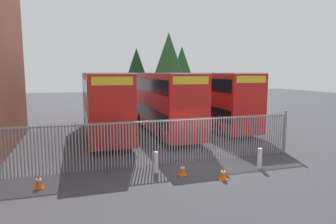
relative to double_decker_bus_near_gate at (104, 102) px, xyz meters
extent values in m
plane|color=#3D3D42|center=(3.60, 0.59, -2.42)|extent=(100.00, 100.00, 0.00)
cylinder|color=gray|center=(-4.86, -7.41, -1.32)|extent=(0.06, 0.06, 2.20)
cylinder|color=gray|center=(-4.72, -7.41, -1.32)|extent=(0.06, 0.06, 2.20)
cylinder|color=gray|center=(-4.58, -7.41, -1.32)|extent=(0.06, 0.06, 2.20)
cylinder|color=gray|center=(-4.44, -7.41, -1.32)|extent=(0.06, 0.06, 2.20)
cylinder|color=gray|center=(-4.30, -7.41, -1.32)|extent=(0.06, 0.06, 2.20)
cylinder|color=gray|center=(-4.16, -7.41, -1.32)|extent=(0.06, 0.06, 2.20)
cylinder|color=gray|center=(-4.02, -7.41, -1.32)|extent=(0.06, 0.06, 2.20)
cylinder|color=gray|center=(-3.88, -7.41, -1.32)|extent=(0.06, 0.06, 2.20)
cylinder|color=gray|center=(-3.74, -7.41, -1.32)|extent=(0.06, 0.06, 2.20)
cylinder|color=gray|center=(-3.60, -7.41, -1.32)|extent=(0.06, 0.06, 2.20)
cylinder|color=gray|center=(-3.46, -7.41, -1.32)|extent=(0.06, 0.06, 2.20)
cylinder|color=gray|center=(-3.32, -7.41, -1.32)|extent=(0.06, 0.06, 2.20)
cylinder|color=gray|center=(-3.18, -7.41, -1.32)|extent=(0.06, 0.06, 2.20)
cylinder|color=gray|center=(-3.04, -7.41, -1.32)|extent=(0.06, 0.06, 2.20)
cylinder|color=gray|center=(-2.90, -7.41, -1.32)|extent=(0.06, 0.06, 2.20)
cylinder|color=gray|center=(-2.76, -7.41, -1.32)|extent=(0.06, 0.06, 2.20)
cylinder|color=gray|center=(-2.62, -7.41, -1.32)|extent=(0.06, 0.06, 2.20)
cylinder|color=gray|center=(-2.48, -7.41, -1.32)|extent=(0.06, 0.06, 2.20)
cylinder|color=gray|center=(-2.34, -7.41, -1.32)|extent=(0.06, 0.06, 2.20)
cylinder|color=gray|center=(-2.20, -7.41, -1.32)|extent=(0.06, 0.06, 2.20)
cylinder|color=gray|center=(-2.06, -7.41, -1.32)|extent=(0.06, 0.06, 2.20)
cylinder|color=gray|center=(-1.92, -7.41, -1.32)|extent=(0.06, 0.06, 2.20)
cylinder|color=gray|center=(-1.78, -7.41, -1.32)|extent=(0.06, 0.06, 2.20)
cylinder|color=gray|center=(-1.64, -7.41, -1.32)|extent=(0.06, 0.06, 2.20)
cylinder|color=gray|center=(-1.50, -7.41, -1.32)|extent=(0.06, 0.06, 2.20)
cylinder|color=gray|center=(-1.36, -7.41, -1.32)|extent=(0.06, 0.06, 2.20)
cylinder|color=gray|center=(-1.22, -7.41, -1.32)|extent=(0.06, 0.06, 2.20)
cylinder|color=gray|center=(-1.08, -7.41, -1.32)|extent=(0.06, 0.06, 2.20)
cylinder|color=gray|center=(-0.94, -7.41, -1.32)|extent=(0.06, 0.06, 2.20)
cylinder|color=gray|center=(-0.80, -7.41, -1.32)|extent=(0.06, 0.06, 2.20)
cylinder|color=gray|center=(-0.66, -7.41, -1.32)|extent=(0.06, 0.06, 2.20)
cylinder|color=gray|center=(-0.52, -7.41, -1.32)|extent=(0.06, 0.06, 2.20)
cylinder|color=gray|center=(-0.38, -7.41, -1.32)|extent=(0.06, 0.06, 2.20)
cylinder|color=gray|center=(-0.24, -7.41, -1.32)|extent=(0.06, 0.06, 2.20)
cylinder|color=gray|center=(-0.10, -7.41, -1.32)|extent=(0.06, 0.06, 2.20)
cylinder|color=gray|center=(0.04, -7.41, -1.32)|extent=(0.06, 0.06, 2.20)
cylinder|color=gray|center=(0.18, -7.41, -1.32)|extent=(0.06, 0.06, 2.20)
cylinder|color=gray|center=(0.32, -7.41, -1.32)|extent=(0.06, 0.06, 2.20)
cylinder|color=gray|center=(0.46, -7.41, -1.32)|extent=(0.06, 0.06, 2.20)
cylinder|color=gray|center=(0.60, -7.41, -1.32)|extent=(0.06, 0.06, 2.20)
cylinder|color=gray|center=(0.74, -7.41, -1.32)|extent=(0.06, 0.06, 2.20)
cylinder|color=gray|center=(0.88, -7.41, -1.32)|extent=(0.06, 0.06, 2.20)
cylinder|color=gray|center=(1.02, -7.41, -1.32)|extent=(0.06, 0.06, 2.20)
cylinder|color=gray|center=(1.16, -7.41, -1.32)|extent=(0.06, 0.06, 2.20)
cylinder|color=gray|center=(1.30, -7.41, -1.32)|extent=(0.06, 0.06, 2.20)
cylinder|color=gray|center=(1.44, -7.41, -1.32)|extent=(0.06, 0.06, 2.20)
cylinder|color=gray|center=(1.58, -7.41, -1.32)|extent=(0.06, 0.06, 2.20)
cylinder|color=gray|center=(1.72, -7.41, -1.32)|extent=(0.06, 0.06, 2.20)
cylinder|color=gray|center=(1.86, -7.41, -1.32)|extent=(0.06, 0.06, 2.20)
cylinder|color=gray|center=(2.00, -7.41, -1.32)|extent=(0.06, 0.06, 2.20)
cylinder|color=gray|center=(2.14, -7.41, -1.32)|extent=(0.06, 0.06, 2.20)
cylinder|color=gray|center=(2.28, -7.41, -1.32)|extent=(0.06, 0.06, 2.20)
cylinder|color=gray|center=(2.42, -7.41, -1.32)|extent=(0.06, 0.06, 2.20)
cylinder|color=gray|center=(2.56, -7.41, -1.32)|extent=(0.06, 0.06, 2.20)
cylinder|color=gray|center=(2.70, -7.41, -1.32)|extent=(0.06, 0.06, 2.20)
cylinder|color=gray|center=(2.84, -7.41, -1.32)|extent=(0.06, 0.06, 2.20)
cylinder|color=gray|center=(2.98, -7.41, -1.32)|extent=(0.06, 0.06, 2.20)
cylinder|color=gray|center=(3.12, -7.41, -1.32)|extent=(0.06, 0.06, 2.20)
cylinder|color=gray|center=(3.26, -7.41, -1.32)|extent=(0.06, 0.06, 2.20)
cylinder|color=gray|center=(3.40, -7.41, -1.32)|extent=(0.06, 0.06, 2.20)
cylinder|color=gray|center=(3.53, -7.41, -1.32)|extent=(0.06, 0.06, 2.20)
cylinder|color=gray|center=(3.67, -7.41, -1.32)|extent=(0.06, 0.06, 2.20)
cylinder|color=gray|center=(3.81, -7.41, -1.32)|extent=(0.06, 0.06, 2.20)
cylinder|color=gray|center=(3.95, -7.41, -1.32)|extent=(0.06, 0.06, 2.20)
cylinder|color=gray|center=(4.09, -7.41, -1.32)|extent=(0.06, 0.06, 2.20)
cylinder|color=gray|center=(4.23, -7.41, -1.32)|extent=(0.06, 0.06, 2.20)
cylinder|color=gray|center=(4.37, -7.41, -1.32)|extent=(0.06, 0.06, 2.20)
cylinder|color=gray|center=(4.51, -7.41, -1.32)|extent=(0.06, 0.06, 2.20)
cylinder|color=gray|center=(4.65, -7.41, -1.32)|extent=(0.06, 0.06, 2.20)
cylinder|color=gray|center=(4.79, -7.41, -1.32)|extent=(0.06, 0.06, 2.20)
cylinder|color=gray|center=(4.93, -7.41, -1.32)|extent=(0.06, 0.06, 2.20)
cylinder|color=gray|center=(5.07, -7.41, -1.32)|extent=(0.06, 0.06, 2.20)
cylinder|color=gray|center=(5.21, -7.41, -1.32)|extent=(0.06, 0.06, 2.20)
cylinder|color=gray|center=(5.35, -7.41, -1.32)|extent=(0.06, 0.06, 2.20)
cylinder|color=gray|center=(5.49, -7.41, -1.32)|extent=(0.06, 0.06, 2.20)
cylinder|color=gray|center=(5.63, -7.41, -1.32)|extent=(0.06, 0.06, 2.20)
cylinder|color=gray|center=(5.77, -7.41, -1.32)|extent=(0.06, 0.06, 2.20)
cylinder|color=gray|center=(5.91, -7.41, -1.32)|extent=(0.06, 0.06, 2.20)
cylinder|color=gray|center=(6.05, -7.41, -1.32)|extent=(0.06, 0.06, 2.20)
cylinder|color=gray|center=(6.19, -7.41, -1.32)|extent=(0.06, 0.06, 2.20)
cylinder|color=gray|center=(6.33, -7.41, -1.32)|extent=(0.06, 0.06, 2.20)
cylinder|color=gray|center=(6.47, -7.41, -1.32)|extent=(0.06, 0.06, 2.20)
cylinder|color=gray|center=(6.61, -7.41, -1.32)|extent=(0.06, 0.06, 2.20)
cylinder|color=gray|center=(6.75, -7.41, -1.32)|extent=(0.06, 0.06, 2.20)
cylinder|color=gray|center=(6.89, -7.41, -1.32)|extent=(0.06, 0.06, 2.20)
cylinder|color=gray|center=(7.03, -7.41, -1.32)|extent=(0.06, 0.06, 2.20)
cylinder|color=gray|center=(7.17, -7.41, -1.32)|extent=(0.06, 0.06, 2.20)
cylinder|color=gray|center=(7.31, -7.41, -1.32)|extent=(0.06, 0.06, 2.20)
cylinder|color=gray|center=(7.45, -7.41, -1.32)|extent=(0.06, 0.06, 2.20)
cylinder|color=gray|center=(7.59, -7.41, -1.32)|extent=(0.06, 0.06, 2.20)
cylinder|color=gray|center=(7.73, -7.41, -1.32)|extent=(0.06, 0.06, 2.20)
cylinder|color=gray|center=(7.87, -7.41, -1.32)|extent=(0.06, 0.06, 2.20)
cylinder|color=gray|center=(8.01, -7.41, -1.32)|extent=(0.06, 0.06, 2.20)
cylinder|color=gray|center=(8.15, -7.41, -1.32)|extent=(0.06, 0.06, 2.20)
cylinder|color=gray|center=(8.29, -7.41, -1.32)|extent=(0.06, 0.06, 2.20)
cylinder|color=gray|center=(8.43, -7.41, -1.32)|extent=(0.06, 0.06, 2.20)
cylinder|color=gray|center=(8.57, -7.41, -1.32)|extent=(0.06, 0.06, 2.20)
cylinder|color=gray|center=(8.71, -7.41, -1.32)|extent=(0.06, 0.06, 2.20)
cylinder|color=gray|center=(8.85, -7.41, -1.32)|extent=(0.06, 0.06, 2.20)
cylinder|color=gray|center=(8.99, -7.41, -1.32)|extent=(0.06, 0.06, 2.20)
cylinder|color=gray|center=(9.13, -7.41, -1.32)|extent=(0.06, 0.06, 2.20)
cylinder|color=gray|center=(2.07, -7.41, -0.30)|extent=(14.13, 0.07, 0.07)
cylinder|color=gray|center=(9.13, -7.41, -1.25)|extent=(0.14, 0.14, 2.35)
cube|color=red|center=(0.00, 0.01, -0.07)|extent=(2.50, 10.80, 4.00)
cube|color=black|center=(0.00, 0.01, -0.87)|extent=(2.54, 10.37, 0.90)
cube|color=black|center=(0.00, 0.01, 1.13)|extent=(2.54, 10.37, 0.90)
cube|color=yellow|center=(0.00, -5.34, 1.58)|extent=(2.12, 0.12, 0.44)
cube|color=silver|center=(0.00, 0.01, 1.96)|extent=(2.50, 10.80, 0.08)
cylinder|color=black|center=(-1.10, -3.34, -1.90)|extent=(0.30, 1.04, 1.04)
cylinder|color=black|center=(1.10, -3.34, -1.90)|extent=(0.30, 1.04, 1.04)
cylinder|color=black|center=(-1.10, 2.98, -1.90)|extent=(0.30, 1.04, 1.04)
cylinder|color=black|center=(1.10, 2.98, -1.90)|extent=(0.30, 1.04, 1.04)
cube|color=red|center=(4.31, -0.03, -0.07)|extent=(2.50, 10.80, 4.00)
cube|color=black|center=(4.31, -0.03, -0.87)|extent=(2.54, 10.37, 0.90)
cube|color=black|center=(4.31, -0.03, 1.13)|extent=(2.54, 10.37, 0.90)
cube|color=yellow|center=(4.31, -5.38, 1.58)|extent=(2.12, 0.12, 0.44)
cube|color=silver|center=(4.31, -0.03, 1.96)|extent=(2.50, 10.80, 0.08)
cylinder|color=black|center=(3.21, -3.37, -1.90)|extent=(0.30, 1.04, 1.04)
cylinder|color=black|center=(5.41, -3.37, -1.90)|extent=(0.30, 1.04, 1.04)
cylinder|color=black|center=(3.21, 2.94, -1.90)|extent=(0.30, 1.04, 1.04)
cylinder|color=black|center=(5.41, 2.94, -1.90)|extent=(0.30, 1.04, 1.04)
cube|color=red|center=(8.84, 1.03, -0.07)|extent=(2.50, 10.80, 4.00)
cube|color=black|center=(8.84, 1.03, -0.87)|extent=(2.54, 10.37, 0.90)
cube|color=black|center=(8.84, 1.03, 1.13)|extent=(2.54, 10.37, 0.90)
cube|color=yellow|center=(8.84, -4.32, 1.58)|extent=(2.12, 0.12, 0.44)
cube|color=silver|center=(8.84, 1.03, 1.96)|extent=(2.50, 10.80, 0.08)
cylinder|color=black|center=(7.74, -2.31, -1.90)|extent=(0.30, 1.04, 1.04)
cylinder|color=black|center=(9.94, -2.31, -1.90)|extent=(0.30, 1.04, 1.04)
cylinder|color=black|center=(7.74, 4.00, -1.90)|extent=(0.30, 1.04, 1.04)
cylinder|color=black|center=(9.94, 4.00, -1.90)|extent=(0.30, 1.04, 1.04)
cylinder|color=silver|center=(1.44, -8.52, -1.95)|extent=(0.20, 0.20, 0.95)
cylinder|color=silver|center=(6.20, -9.36, -1.95)|extent=(0.20, 0.20, 0.95)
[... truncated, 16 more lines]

